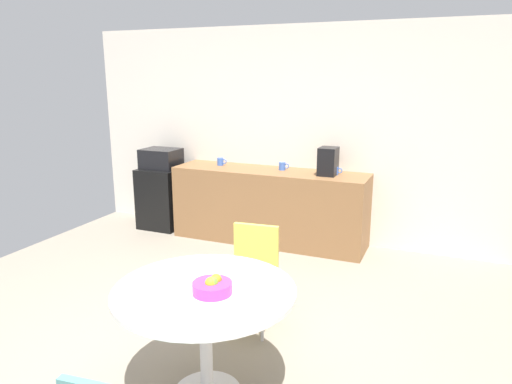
{
  "coord_description": "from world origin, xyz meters",
  "views": [
    {
      "loc": [
        1.63,
        -2.58,
        2.03
      ],
      "look_at": [
        -0.05,
        1.4,
        0.95
      ],
      "focal_mm": 33.25,
      "sensor_mm": 36.0,
      "label": 1
    }
  ],
  "objects_px": {
    "mug_white": "(282,166)",
    "mug_red": "(221,162)",
    "chair_yellow": "(253,264)",
    "fruit_bowl": "(212,286)",
    "microwave": "(161,159)",
    "round_table": "(205,308)",
    "coffee_maker": "(328,161)",
    "mini_fridge": "(163,197)",
    "mug_green": "(335,171)"
  },
  "relations": [
    {
      "from": "mug_white",
      "to": "mug_red",
      "type": "bearing_deg",
      "value": -178.89
    },
    {
      "from": "chair_yellow",
      "to": "fruit_bowl",
      "type": "height_order",
      "value": "fruit_bowl"
    },
    {
      "from": "mug_red",
      "to": "chair_yellow",
      "type": "bearing_deg",
      "value": -56.87
    },
    {
      "from": "microwave",
      "to": "round_table",
      "type": "bearing_deg",
      "value": -52.26
    },
    {
      "from": "fruit_bowl",
      "to": "mug_white",
      "type": "bearing_deg",
      "value": 101.87
    },
    {
      "from": "fruit_bowl",
      "to": "mug_white",
      "type": "distance_m",
      "value": 3.07
    },
    {
      "from": "mug_white",
      "to": "coffee_maker",
      "type": "xyz_separation_m",
      "value": [
        0.58,
        -0.08,
        0.11
      ]
    },
    {
      "from": "mini_fridge",
      "to": "mug_green",
      "type": "distance_m",
      "value": 2.4
    },
    {
      "from": "microwave",
      "to": "fruit_bowl",
      "type": "xyz_separation_m",
      "value": [
        2.31,
        -2.93,
        -0.14
      ]
    },
    {
      "from": "coffee_maker",
      "to": "mug_green",
      "type": "bearing_deg",
      "value": 35.1
    },
    {
      "from": "round_table",
      "to": "mug_white",
      "type": "xyz_separation_m",
      "value": [
        -0.56,
        2.97,
        0.33
      ]
    },
    {
      "from": "chair_yellow",
      "to": "fruit_bowl",
      "type": "bearing_deg",
      "value": -80.4
    },
    {
      "from": "mini_fridge",
      "to": "mug_red",
      "type": "bearing_deg",
      "value": 4.13
    },
    {
      "from": "mini_fridge",
      "to": "fruit_bowl",
      "type": "height_order",
      "value": "fruit_bowl"
    },
    {
      "from": "mug_green",
      "to": "fruit_bowl",
      "type": "bearing_deg",
      "value": -90.39
    },
    {
      "from": "mini_fridge",
      "to": "fruit_bowl",
      "type": "relative_size",
      "value": 3.37
    },
    {
      "from": "mug_red",
      "to": "coffee_maker",
      "type": "distance_m",
      "value": 1.41
    },
    {
      "from": "coffee_maker",
      "to": "mug_red",
      "type": "bearing_deg",
      "value": 177.5
    },
    {
      "from": "round_table",
      "to": "mug_green",
      "type": "distance_m",
      "value": 2.96
    },
    {
      "from": "mug_white",
      "to": "mug_green",
      "type": "xyz_separation_m",
      "value": [
        0.65,
        -0.03,
        0.0
      ]
    },
    {
      "from": "coffee_maker",
      "to": "round_table",
      "type": "bearing_deg",
      "value": -90.45
    },
    {
      "from": "microwave",
      "to": "mug_red",
      "type": "height_order",
      "value": "microwave"
    },
    {
      "from": "round_table",
      "to": "mug_green",
      "type": "height_order",
      "value": "mug_green"
    },
    {
      "from": "chair_yellow",
      "to": "fruit_bowl",
      "type": "xyz_separation_m",
      "value": [
        0.17,
        -1.01,
        0.27
      ]
    },
    {
      "from": "mini_fridge",
      "to": "round_table",
      "type": "height_order",
      "value": "mini_fridge"
    },
    {
      "from": "microwave",
      "to": "mug_green",
      "type": "bearing_deg",
      "value": 1.26
    },
    {
      "from": "mini_fridge",
      "to": "mug_green",
      "type": "height_order",
      "value": "mug_green"
    },
    {
      "from": "mini_fridge",
      "to": "round_table",
      "type": "distance_m",
      "value": 3.66
    },
    {
      "from": "mug_green",
      "to": "chair_yellow",
      "type": "bearing_deg",
      "value": -95.57
    },
    {
      "from": "microwave",
      "to": "round_table",
      "type": "distance_m",
      "value": 3.67
    },
    {
      "from": "chair_yellow",
      "to": "mini_fridge",
      "type": "bearing_deg",
      "value": 138.23
    },
    {
      "from": "mini_fridge",
      "to": "coffee_maker",
      "type": "bearing_deg",
      "value": 0.0
    },
    {
      "from": "mini_fridge",
      "to": "chair_yellow",
      "type": "distance_m",
      "value": 2.87
    },
    {
      "from": "chair_yellow",
      "to": "mug_red",
      "type": "distance_m",
      "value": 2.4
    },
    {
      "from": "fruit_bowl",
      "to": "mini_fridge",
      "type": "bearing_deg",
      "value": 128.32
    },
    {
      "from": "coffee_maker",
      "to": "microwave",
      "type": "bearing_deg",
      "value": 180.0
    },
    {
      "from": "chair_yellow",
      "to": "mug_green",
      "type": "height_order",
      "value": "mug_green"
    },
    {
      "from": "fruit_bowl",
      "to": "mug_green",
      "type": "bearing_deg",
      "value": 89.61
    },
    {
      "from": "fruit_bowl",
      "to": "coffee_maker",
      "type": "bearing_deg",
      "value": 91.04
    },
    {
      "from": "mini_fridge",
      "to": "chair_yellow",
      "type": "height_order",
      "value": "chair_yellow"
    },
    {
      "from": "mini_fridge",
      "to": "coffee_maker",
      "type": "relative_size",
      "value": 2.52
    },
    {
      "from": "mini_fridge",
      "to": "microwave",
      "type": "distance_m",
      "value": 0.53
    },
    {
      "from": "fruit_bowl",
      "to": "round_table",
      "type": "bearing_deg",
      "value": 154.53
    },
    {
      "from": "mug_green",
      "to": "coffee_maker",
      "type": "distance_m",
      "value": 0.14
    },
    {
      "from": "mini_fridge",
      "to": "mug_red",
      "type": "height_order",
      "value": "mug_red"
    },
    {
      "from": "round_table",
      "to": "mug_green",
      "type": "bearing_deg",
      "value": 88.14
    },
    {
      "from": "round_table",
      "to": "mug_green",
      "type": "relative_size",
      "value": 8.75
    },
    {
      "from": "mini_fridge",
      "to": "mug_green",
      "type": "xyz_separation_m",
      "value": [
        2.33,
        0.05,
        0.54
      ]
    },
    {
      "from": "round_table",
      "to": "mug_red",
      "type": "xyz_separation_m",
      "value": [
        -1.38,
        2.95,
        0.33
      ]
    },
    {
      "from": "mug_red",
      "to": "mini_fridge",
      "type": "bearing_deg",
      "value": -175.87
    }
  ]
}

